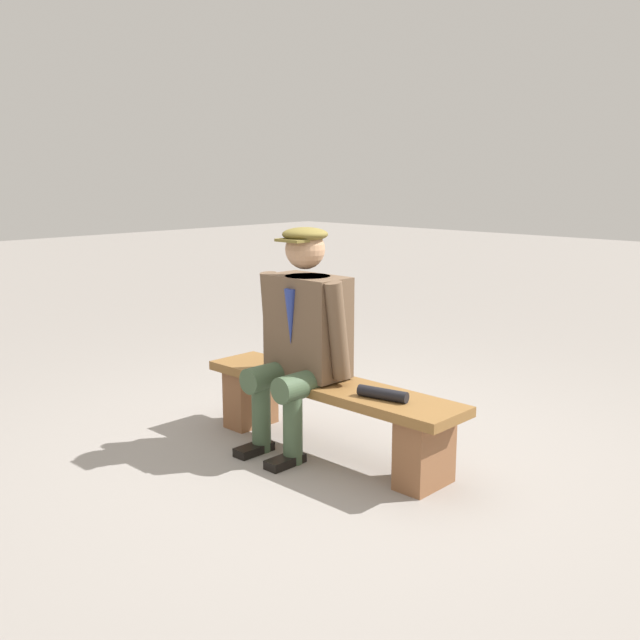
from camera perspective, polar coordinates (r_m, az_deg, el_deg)
ground_plane at (r=4.31m, az=0.63°, el=-10.27°), size 30.00×30.00×0.00m
bench at (r=4.22m, az=0.64°, el=-6.72°), size 1.72×0.37×0.43m
seated_man at (r=4.18m, az=-1.44°, el=-0.87°), size 0.64×0.57×1.30m
rolled_magazine at (r=3.86m, az=4.93°, el=-5.77°), size 0.29×0.12×0.06m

